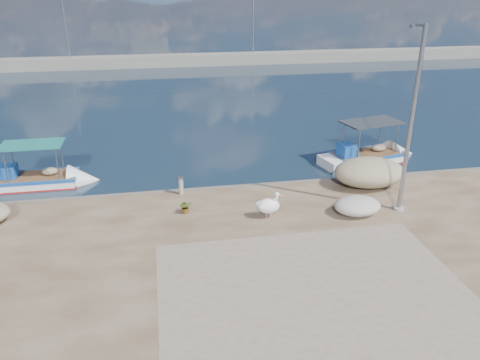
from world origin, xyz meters
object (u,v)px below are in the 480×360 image
Objects in this scene: boat_right at (367,159)px; lamp_post at (410,129)px; boat_left at (37,182)px; pelican at (269,205)px; bollard_near at (181,185)px.

lamp_post is (-1.55, -6.30, 3.60)m from boat_right.
boat_right is (16.41, 0.11, 0.02)m from boat_left.
bollard_near is at bearing 161.32° from pelican.
boat_right reaches higher than pelican.
pelican is at bearing -150.31° from boat_right.
boat_left is 16.50m from lamp_post.
boat_left reaches higher than pelican.
pelican is 4.18m from bollard_near.
bollard_near is at bearing -26.54° from boat_left.
boat_right is 10.48m from bollard_near.
boat_left is 16.41m from boat_right.
lamp_post reaches higher than boat_right.
boat_right is 0.80× the size of lamp_post.
boat_left reaches higher than bollard_near.
boat_left is at bearing 157.40° from lamp_post.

